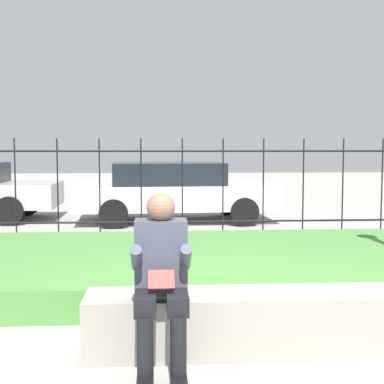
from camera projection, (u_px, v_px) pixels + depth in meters
ground_plane at (255, 351)px, 4.20m from camera, size 60.00×60.00×0.00m
stone_bench at (243, 325)px, 4.17m from camera, size 2.44×0.50×0.47m
person_seated_reader at (161, 274)px, 3.81m from camera, size 0.42×0.73×1.27m
grass_berm at (220, 264)px, 6.58m from camera, size 8.88×3.41×0.32m
iron_fence at (203, 188)px, 8.98m from camera, size 6.88×0.03×1.75m
car_parked_center at (173, 190)px, 11.56m from camera, size 4.35×2.18×1.28m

